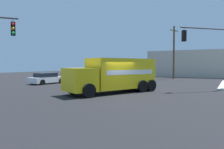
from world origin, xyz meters
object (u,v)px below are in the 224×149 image
at_px(traffic_light_primary, 211,47).
at_px(utility_pole, 174,52).
at_px(delivery_truck, 115,75).
at_px(sedan_white, 47,79).

distance_m(traffic_light_primary, utility_pole, 16.12).
distance_m(delivery_truck, sedan_white, 11.70).
relative_size(delivery_truck, sedan_white, 1.84).
xyz_separation_m(delivery_truck, sedan_white, (-11.18, 3.34, -0.83)).
bearing_deg(traffic_light_primary, sedan_white, -172.41).
bearing_deg(delivery_truck, sedan_white, 163.37).
xyz_separation_m(traffic_light_primary, utility_pole, (-6.78, 14.62, 0.55)).
height_order(delivery_truck, traffic_light_primary, traffic_light_primary).
xyz_separation_m(sedan_white, utility_pole, (11.17, 17.01, 3.80)).
xyz_separation_m(delivery_truck, traffic_light_primary, (6.77, 5.73, 2.41)).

